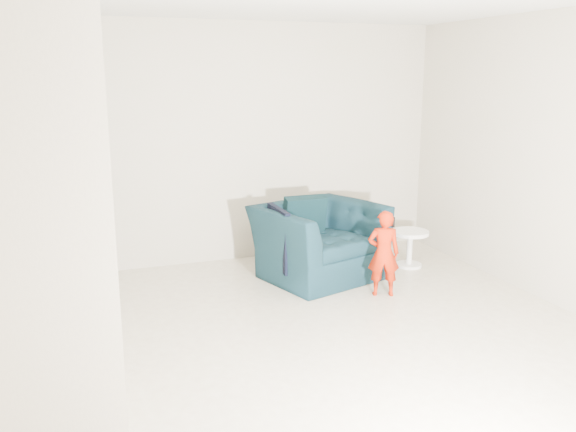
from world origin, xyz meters
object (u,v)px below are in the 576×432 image
Objects in this scene: toddler at (384,253)px; side_table at (410,243)px; staircase at (33,246)px; armchair at (319,241)px.

toddler is 1.02m from side_table.
side_table is 0.11× the size of staircase.
armchair reaches higher than side_table.
toddler reaches higher than side_table.
toddler reaches higher than armchair.
toddler is at bearing -80.04° from armchair.
toddler is at bearing 9.72° from staircase.
toddler is at bearing -135.71° from side_table.
side_table is 4.07m from staircase.
side_table is at bearing -114.80° from toddler.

